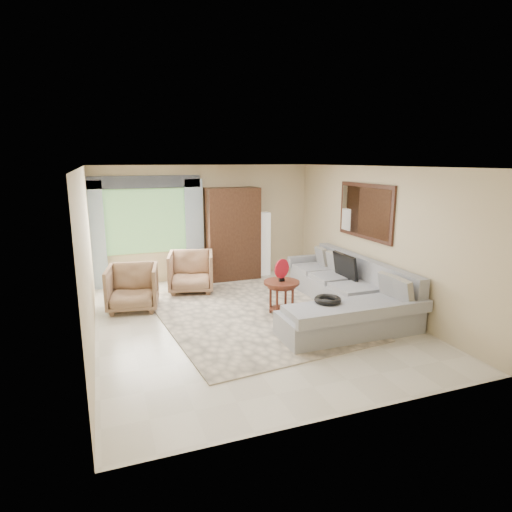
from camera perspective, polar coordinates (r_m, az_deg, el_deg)
name	(u,v)px	position (r m, az deg, el deg)	size (l,w,h in m)	color
ground	(249,321)	(7.44, -0.88, -8.62)	(6.00, 6.00, 0.00)	silver
area_rug	(250,315)	(7.69, -0.76, -7.83)	(3.00, 4.00, 0.02)	beige
sectional_sofa	(345,297)	(7.94, 11.84, -5.35)	(2.30, 3.46, 0.90)	#A4A6AD
tv_screen	(345,266)	(8.35, 11.80, -1.34)	(0.06, 0.74, 0.48)	black
garden_hose	(328,300)	(6.88, 9.54, -5.77)	(0.43, 0.43, 0.09)	black
coffee_table	(281,298)	(7.59, 3.41, -5.57)	(0.63, 0.63, 0.63)	#441D12
red_disc	(282,269)	(7.44, 3.46, -1.69)	(0.34, 0.34, 0.03)	red
armchair_left	(133,288)	(8.19, -16.12, -4.07)	(0.89, 0.91, 0.83)	#846148
armchair_right	(191,272)	(9.04, -8.65, -2.09)	(0.90, 0.93, 0.84)	#9F7456
potted_plant	(118,277)	(9.67, -17.92, -2.63)	(0.46, 0.40, 0.51)	#999999
armoire	(233,234)	(9.83, -3.14, 2.98)	(1.20, 0.55, 2.10)	black
floor_lamp	(264,244)	(10.20, 1.08, 1.63)	(0.24, 0.24, 1.50)	silver
window	(146,221)	(9.65, -14.49, 4.51)	(1.80, 0.04, 1.40)	#669E59
curtain_left	(95,236)	(9.55, -20.62, 2.50)	(0.40, 0.08, 2.30)	#9EB7CC
curtain_right	(194,230)	(9.76, -8.21, 3.39)	(0.40, 0.08, 2.30)	#9EB7CC
valance	(144,182)	(9.50, -14.73, 9.54)	(2.40, 0.12, 0.26)	#1E232D
wall_mirror	(365,211)	(8.43, 14.34, 5.79)	(0.05, 1.70, 1.05)	black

